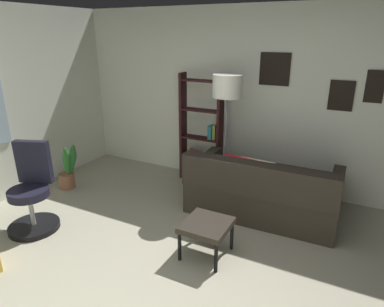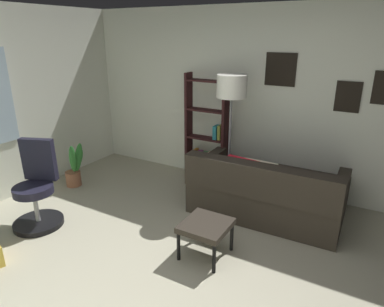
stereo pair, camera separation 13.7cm
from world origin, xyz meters
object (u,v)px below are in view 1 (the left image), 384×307
Objects in this scene: bookshelf at (202,136)px; floor_lamp at (227,95)px; couch at (273,189)px; potted_plant at (69,170)px; footstool at (207,227)px; office_chair at (32,196)px.

bookshelf is 0.97× the size of floor_lamp.
couch is 2.88m from potted_plant.
footstool is 2.50m from potted_plant.
office_chair is at bearing 102.09° from footstool.
couch reaches higher than footstool.
office_chair is at bearing -154.62° from potted_plant.
bookshelf reaches higher than potted_plant.
floor_lamp is (-0.39, -0.53, 0.71)m from bookshelf.
bookshelf is at bearing 72.41° from couch.
office_chair is 2.39m from bookshelf.
couch is 1.33m from floor_lamp.
floor_lamp is 2.51× the size of potted_plant.
footstool is 0.47× the size of office_chair.
footstool is 0.28× the size of floor_lamp.
floor_lamp reaches higher than couch.
couch is at bearing -107.59° from bookshelf.
office_chair reaches higher than potted_plant.
couch is at bearing -53.69° from office_chair.
bookshelf is at bearing 54.18° from floor_lamp.
footstool is 1.72m from floor_lamp.
office_chair is (-0.43, 1.99, 0.07)m from footstool.
couch is 1.33m from footstool.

